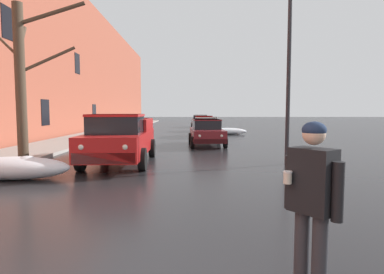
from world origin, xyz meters
name	(u,v)px	position (x,y,z in m)	size (l,w,h in m)	color
left_sidewalk_slab	(75,140)	(-6.09, 18.00, 0.07)	(3.07, 80.00, 0.14)	gray
brick_townhouse_facade	(39,46)	(-8.12, 18.00, 5.83)	(0.63, 80.00, 11.67)	#9E4C38
snow_bank_along_left_kerb	(228,131)	(4.13, 23.19, 0.26)	(3.02, 0.95, 0.53)	white
snow_bank_mid_block_left	(15,168)	(-3.71, 6.61, 0.31)	(3.02, 1.13, 0.65)	white
bare_tree_second_along_sidewalk	(23,77)	(-4.60, 8.96, 3.00)	(3.85, 1.35, 5.61)	#4C3D2D
pickup_truck_red_approaching_near_lane	(120,139)	(-1.40, 9.24, 0.88)	(2.20, 5.28, 1.76)	red
sedan_maroon_parked_kerbside_close	(206,132)	(1.99, 15.27, 0.75)	(1.96, 4.25, 1.42)	maroon
sedan_white_parked_kerbside_mid	(207,126)	(2.35, 21.44, 0.75)	(2.30, 4.28, 1.42)	silver
sedan_red_parked_far_down_block	(204,123)	(2.45, 27.48, 0.75)	(2.22, 4.22, 1.42)	red
sedan_silver_queued_behind_truck	(200,121)	(2.38, 35.10, 0.75)	(2.23, 4.50, 1.42)	#B7B7BC
pedestrian_with_coffee	(312,195)	(2.25, 0.97, 1.04)	(0.53, 0.57, 1.76)	#2D2D33
street_lamp_post	(289,64)	(4.46, 9.00, 3.47)	(0.44, 0.24, 6.23)	#28282D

